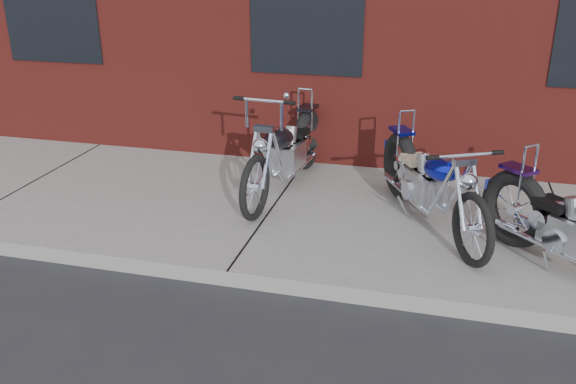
# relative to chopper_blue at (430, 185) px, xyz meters

# --- Properties ---
(ground) EXTENTS (120.00, 120.00, 0.00)m
(ground) POSITION_rel_chopper_blue_xyz_m (-1.63, -1.45, -0.57)
(ground) COLOR #24242B
(ground) RESTS_ON ground
(sidewalk) EXTENTS (22.00, 3.00, 0.15)m
(sidewalk) POSITION_rel_chopper_blue_xyz_m (-1.63, 0.05, -0.49)
(sidewalk) COLOR gray
(sidewalk) RESTS_ON ground
(chopper_blue) EXTENTS (1.17, 2.11, 1.01)m
(chopper_blue) POSITION_rel_chopper_blue_xyz_m (0.00, 0.00, 0.00)
(chopper_blue) COLOR black
(chopper_blue) RESTS_ON sidewalk
(chopper_third) EXTENTS (0.58, 2.38, 1.21)m
(chopper_third) POSITION_rel_chopper_blue_xyz_m (-1.63, 0.56, 0.01)
(chopper_third) COLOR black
(chopper_third) RESTS_ON sidewalk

